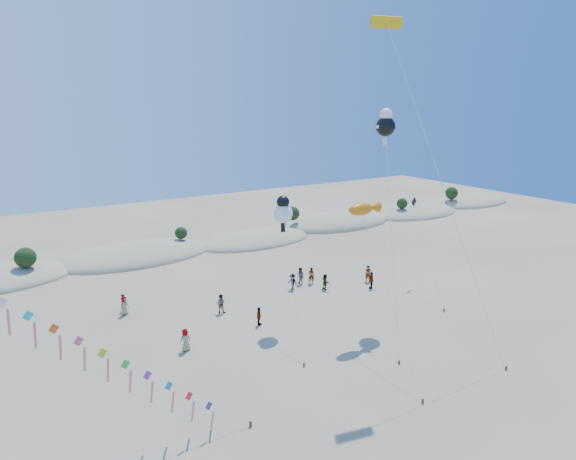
% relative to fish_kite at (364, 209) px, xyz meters
% --- Properties ---
extents(dune_ridge, '(145.30, 11.49, 5.57)m').
position_rel_fish_kite_xyz_m(dune_ridge, '(-10.24, 29.27, -10.09)').
color(dune_ridge, gray).
rests_on(dune_ridge, ground).
extents(fish_kite, '(5.33, 11.33, 10.76)m').
position_rel_fish_kite_xyz_m(fish_kite, '(0.00, 0.00, 0.00)').
color(fish_kite, '#3F2D1E').
rests_on(fish_kite, ground).
extents(cartoon_kite_low, '(3.91, 8.80, 11.02)m').
position_rel_fish_kite_xyz_m(cartoon_kite_low, '(-4.73, 4.81, -0.52)').
color(cartoon_kite_low, '#3F2D1E').
rests_on(cartoon_kite_low, ground).
extents(cartoon_kite_high, '(7.31, 10.29, 18.06)m').
position_rel_fish_kite_xyz_m(cartoon_kite_high, '(4.59, 2.93, 6.47)').
color(cartoon_kite_high, '#3F2D1E').
rests_on(cartoon_kite_high, ground).
extents(parafoil_kite, '(6.24, 9.26, 24.23)m').
position_rel_fish_kite_xyz_m(parafoil_kite, '(-0.64, -2.52, 13.14)').
color(parafoil_kite, '#3F2D1E').
rests_on(parafoil_kite, ground).
extents(dark_kite, '(4.37, 8.34, 8.97)m').
position_rel_fish_kite_xyz_m(dark_kite, '(11.26, 4.21, -3.89)').
color(dark_kite, '#3F2D1E').
rests_on(dark_kite, ground).
extents(beachgoers, '(25.05, 10.72, 1.82)m').
position_rel_fish_kite_xyz_m(beachgoers, '(-3.68, 8.69, -9.34)').
color(beachgoers, slate).
rests_on(beachgoers, ground).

